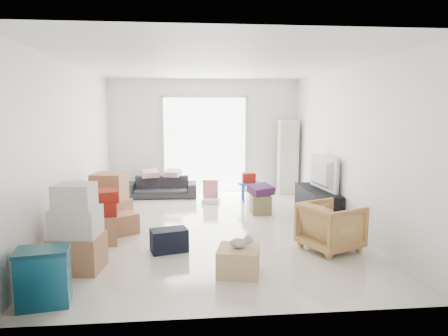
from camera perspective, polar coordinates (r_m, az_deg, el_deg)
room_shell at (r=6.60m, az=-1.52°, el=2.87°), size 4.98×6.48×3.18m
sliding_door at (r=9.57m, az=-2.75°, el=3.86°), size 2.10×0.04×2.33m
ac_tower at (r=9.58m, az=9.10°, el=1.55°), size 0.45×0.30×1.75m
tv_console at (r=7.75m, az=13.18°, el=-4.79°), size 0.45×1.51×0.50m
television at (r=7.68m, az=13.25°, el=-2.44°), size 0.74×1.15×0.14m
sofa at (r=9.23m, az=-8.96°, el=-2.22°), size 1.62×0.51×0.63m
pillow_left at (r=9.17m, az=-10.59°, el=0.08°), size 0.49×0.44×0.13m
pillow_right at (r=9.18m, az=-7.36°, el=0.13°), size 0.43×0.39×0.12m
armchair at (r=5.89m, az=15.02°, el=-7.75°), size 0.91×0.94×0.74m
storage_bins at (r=4.55m, az=-24.37°, el=-13.98°), size 0.56×0.44×0.59m
box_stack_a at (r=5.27m, az=-20.30°, el=-8.57°), size 0.65×0.57×1.09m
box_stack_b at (r=6.29m, az=-17.78°, el=-6.90°), size 0.71×0.67×0.78m
box_stack_c at (r=7.18m, az=-15.97°, el=-4.37°), size 0.76×0.71×0.90m
loose_box at (r=6.70m, az=-14.12°, el=-7.66°), size 0.53×0.53×0.32m
duffel_bag at (r=5.74m, az=-7.85°, el=-10.18°), size 0.56×0.42×0.32m
ottoman at (r=7.72m, az=5.24°, el=-5.18°), size 0.37×0.37×0.36m
blanket at (r=7.67m, az=5.26°, el=-3.34°), size 0.50×0.50×0.14m
kids_table at (r=8.68m, az=3.54°, el=-1.91°), size 0.50×0.50×0.63m
toy_walker at (r=8.63m, az=-1.91°, el=-4.06°), size 0.42×0.39×0.48m
wood_crate at (r=4.96m, az=2.06°, el=-13.08°), size 0.59×0.59×0.32m
plush_bunny at (r=4.89m, az=2.45°, el=-10.53°), size 0.29×0.16×0.15m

